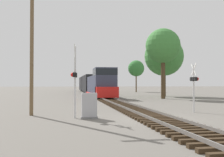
{
  "coord_description": "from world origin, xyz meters",
  "views": [
    {
      "loc": [
        -5.07,
        -14.72,
        2.05
      ],
      "look_at": [
        -1.22,
        7.77,
        2.53
      ],
      "focal_mm": 42.0,
      "sensor_mm": 36.0,
      "label": 1
    }
  ],
  "objects": [
    {
      "name": "tree_deep_background",
      "position": [
        12.37,
        50.38,
        6.06
      ],
      "size": [
        4.14,
        4.14,
        8.16
      ],
      "color": "brown",
      "rests_on": "ground"
    },
    {
      "name": "utility_pole",
      "position": [
        -7.37,
        3.04,
        5.07
      ],
      "size": [
        1.8,
        0.24,
        9.76
      ],
      "color": "brown",
      "rests_on": "ground"
    },
    {
      "name": "ground_plane",
      "position": [
        0.0,
        0.0,
        0.0
      ],
      "size": [
        400.0,
        400.0,
        0.0
      ],
      "primitive_type": "plane",
      "color": "#666059"
    },
    {
      "name": "crossing_signal_far",
      "position": [
        4.03,
        3.03,
        2.24
      ],
      "size": [
        0.38,
        1.01,
        3.58
      ],
      "rotation": [
        0.0,
        0.0,
        1.5
      ],
      "color": "silver",
      "rests_on": "ground"
    },
    {
      "name": "relay_cabinet",
      "position": [
        -3.78,
        0.81,
        0.75
      ],
      "size": [
        0.98,
        0.51,
        1.52
      ],
      "color": "slate",
      "rests_on": "ground"
    },
    {
      "name": "freight_train",
      "position": [
        0.0,
        43.1,
        2.02
      ],
      "size": [
        2.93,
        49.97,
        4.25
      ],
      "color": "#33384C",
      "rests_on": "ground"
    },
    {
      "name": "tree_mid_background",
      "position": [
        10.84,
        26.75,
        6.64
      ],
      "size": [
        6.47,
        6.47,
        9.9
      ],
      "color": "#473521",
      "rests_on": "ground"
    },
    {
      "name": "rail_track_bed",
      "position": [
        0.0,
        -0.0,
        0.14
      ],
      "size": [
        2.6,
        160.0,
        0.31
      ],
      "color": "#382819",
      "rests_on": "ground"
    },
    {
      "name": "crossing_signal_near",
      "position": [
        -4.63,
        1.14,
        2.5
      ],
      "size": [
        0.42,
        1.01,
        4.47
      ],
      "rotation": [
        0.0,
        0.0,
        -1.69
      ],
      "color": "silver",
      "rests_on": "ground"
    },
    {
      "name": "tree_far_right",
      "position": [
        8.14,
        20.11,
        7.33
      ],
      "size": [
        4.86,
        4.86,
        9.84
      ],
      "color": "#473521",
      "rests_on": "ground"
    }
  ]
}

